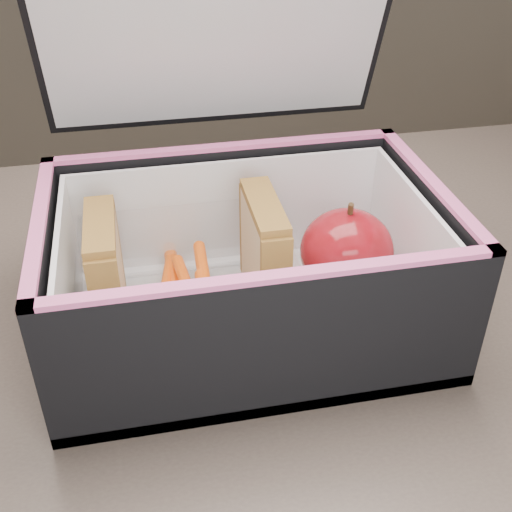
% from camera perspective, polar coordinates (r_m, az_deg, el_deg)
% --- Properties ---
extents(kitchen_table, '(1.20, 0.80, 0.75)m').
position_cam_1_polar(kitchen_table, '(0.61, 1.60, -14.48)').
color(kitchen_table, brown).
rests_on(kitchen_table, ground).
extents(lunch_bag, '(0.32, 0.29, 0.31)m').
position_cam_1_polar(lunch_bag, '(0.53, -0.96, 0.00)').
color(lunch_bag, black).
rests_on(lunch_bag, kitchen_table).
extents(plastic_tub, '(0.17, 0.12, 0.07)m').
position_cam_1_polar(plastic_tub, '(0.54, -6.07, -1.90)').
color(plastic_tub, white).
rests_on(plastic_tub, lunch_bag).
extents(sandwich_left, '(0.02, 0.08, 0.09)m').
position_cam_1_polar(sandwich_left, '(0.53, -13.15, -1.40)').
color(sandwich_left, beige).
rests_on(sandwich_left, plastic_tub).
extents(sandwich_right, '(0.02, 0.09, 0.10)m').
position_cam_1_polar(sandwich_right, '(0.54, 0.72, 0.29)').
color(sandwich_right, beige).
rests_on(sandwich_right, plastic_tub).
extents(carrot_sticks, '(0.05, 0.15, 0.03)m').
position_cam_1_polar(carrot_sticks, '(0.55, -6.06, -2.98)').
color(carrot_sticks, '#FE5B15').
rests_on(carrot_sticks, plastic_tub).
extents(paper_napkin, '(0.09, 0.09, 0.01)m').
position_cam_1_polar(paper_napkin, '(0.58, 7.42, -2.77)').
color(paper_napkin, white).
rests_on(paper_napkin, lunch_bag).
extents(red_apple, '(0.10, 0.10, 0.09)m').
position_cam_1_polar(red_apple, '(0.56, 8.06, 0.40)').
color(red_apple, maroon).
rests_on(red_apple, paper_napkin).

